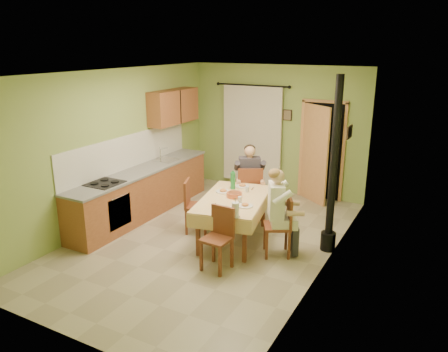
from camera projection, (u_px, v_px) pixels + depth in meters
The scene contains 17 objects.
floor at pixel (208, 239), 7.48m from camera, with size 4.00×6.00×0.01m, color tan.
room_shell at pixel (207, 135), 6.95m from camera, with size 4.04×6.04×2.82m.
kitchen_run at pixel (143, 191), 8.46m from camera, with size 0.64×3.64×1.56m.
upper_cabinets at pixel (174, 107), 9.17m from camera, with size 0.35×1.40×0.70m, color brown.
curtain at pixel (252, 134), 9.81m from camera, with size 1.70×0.07×2.22m.
doorway at pixel (319, 152), 9.12m from camera, with size 0.96×0.53×2.15m.
dining_table at pixel (233, 219), 7.37m from camera, with size 1.35×1.87×0.76m.
tableware at pixel (234, 197), 7.15m from camera, with size 0.88×1.51×0.33m.
chair_far at pixel (249, 203), 8.38m from camera, with size 0.63×0.63×1.03m.
chair_near at pixel (217, 251), 6.44m from camera, with size 0.41×0.41×0.94m.
chair_right at pixel (278, 237), 6.88m from camera, with size 0.55×0.55×0.96m.
chair_left at pixel (197, 216), 7.74m from camera, with size 0.51×0.51×0.95m.
man_far at pixel (250, 173), 8.22m from camera, with size 0.65×0.62×1.39m.
man_right at pixel (278, 202), 6.71m from camera, with size 0.62×0.65×1.39m.
stove_flue at pixel (332, 190), 6.83m from camera, with size 0.24×0.24×2.80m.
picture_back at pixel (287, 115), 9.36m from camera, with size 0.19×0.03×0.23m, color black.
picture_right at pixel (350, 132), 7.06m from camera, with size 0.03×0.31×0.21m, color brown.
Camera 1 is at (3.49, -5.89, 3.23)m, focal length 35.00 mm.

